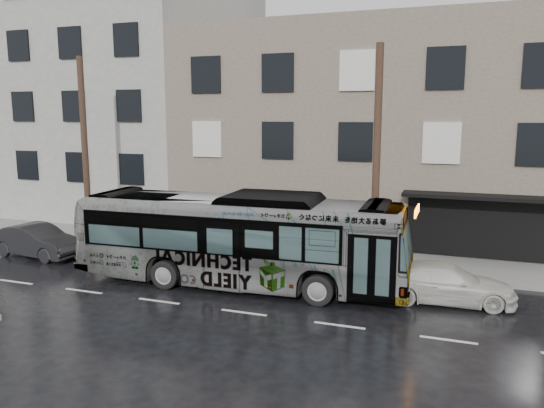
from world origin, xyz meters
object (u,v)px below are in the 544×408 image
Objects in this scene: utility_pole_rear at (85,152)px; bus at (239,239)px; dark_sedan at (37,241)px; sign_post at (402,244)px; white_sedan at (446,283)px; utility_pole_front at (377,160)px.

utility_pole_rear is 0.71× the size of bus.
dark_sedan is (-10.32, 0.62, -1.04)m from bus.
utility_pole_rear reaches higher than dark_sedan.
dark_sedan is at bearing 84.61° from bus.
sign_post is at bearing -74.69° from dark_sedan.
sign_post is at bearing 30.54° from white_sedan.
utility_pole_front is 14.00m from utility_pole_rear.
white_sedan is at bearing -83.52° from dark_sedan.
bus is at bearing -145.55° from utility_pole_front.
dark_sedan is at bearing 84.91° from white_sedan.
dark_sedan is at bearing -171.04° from sign_post.
white_sedan is (1.79, -2.48, -0.68)m from sign_post.
utility_pole_front is 1.00× the size of utility_pole_rear.
bus is at bearing 89.85° from white_sedan.
utility_pole_rear is 17.53m from white_sedan.
utility_pole_rear is at bearing 180.00° from sign_post.
dark_sedan is (-14.90, -2.52, -3.91)m from utility_pole_front.
utility_pole_rear is at bearing 180.00° from utility_pole_front.
bus is (9.42, -3.14, -2.87)m from utility_pole_rear.
dark_sedan is (-17.79, -0.04, 0.07)m from white_sedan.
bus reaches higher than white_sedan.
sign_post is (1.10, 0.00, -3.30)m from utility_pole_front.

